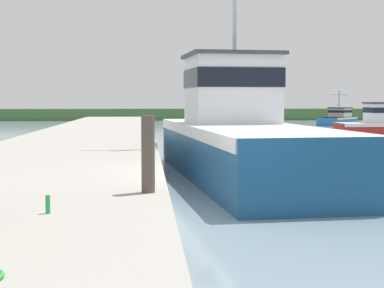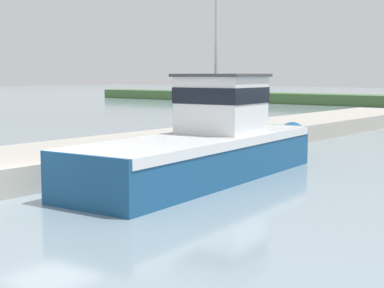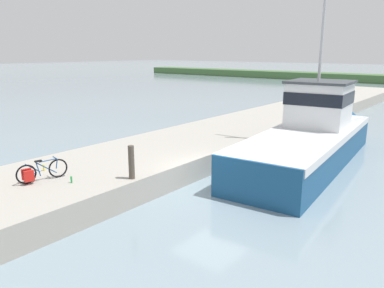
# 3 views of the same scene
# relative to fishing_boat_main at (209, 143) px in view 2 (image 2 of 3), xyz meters

# --- Properties ---
(ground_plane) EXTENTS (320.00, 320.00, 0.00)m
(ground_plane) POSITION_rel_fishing_boat_main_xyz_m (-1.33, -6.62, -1.33)
(ground_plane) COLOR gray
(fishing_boat_main) EXTENTS (4.61, 14.86, 11.44)m
(fishing_boat_main) POSITION_rel_fishing_boat_main_xyz_m (0.00, 0.00, 0.00)
(fishing_boat_main) COLOR navy
(fishing_boat_main) RESTS_ON ground_plane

